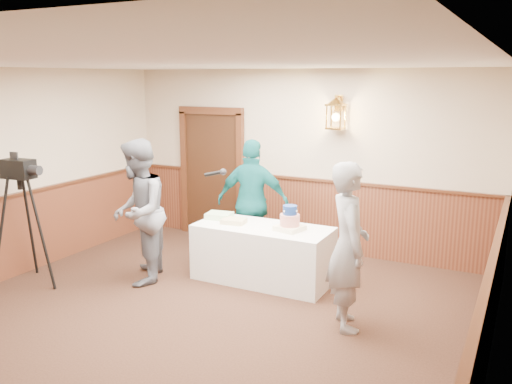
% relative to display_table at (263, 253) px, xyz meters
% --- Properties ---
extents(ground, '(7.00, 7.00, 0.00)m').
position_rel_display_table_xyz_m(ground, '(-0.12, -1.90, -0.38)').
color(ground, black).
rests_on(ground, ground).
extents(room_shell, '(6.02, 7.02, 2.81)m').
position_rel_display_table_xyz_m(room_shell, '(-0.18, -1.45, 1.15)').
color(room_shell, '#C0AC90').
rests_on(room_shell, ground).
extents(display_table, '(1.80, 0.80, 0.75)m').
position_rel_display_table_xyz_m(display_table, '(0.00, 0.00, 0.00)').
color(display_table, white).
rests_on(display_table, ground).
extents(tiered_cake, '(0.38, 0.38, 0.33)m').
position_rel_display_table_xyz_m(tiered_cake, '(0.39, -0.01, 0.50)').
color(tiered_cake, '#F7E9C1').
rests_on(tiered_cake, display_table).
extents(sheet_cake_yellow, '(0.34, 0.28, 0.06)m').
position_rel_display_table_xyz_m(sheet_cake_yellow, '(-0.42, -0.04, 0.41)').
color(sheet_cake_yellow, '#D8C281').
rests_on(sheet_cake_yellow, display_table).
extents(sheet_cake_green, '(0.38, 0.32, 0.08)m').
position_rel_display_table_xyz_m(sheet_cake_green, '(-0.72, 0.09, 0.41)').
color(sheet_cake_green, '#AFDE9D').
rests_on(sheet_cake_green, display_table).
extents(interviewer, '(1.64, 1.15, 1.90)m').
position_rel_display_table_xyz_m(interviewer, '(-1.44, -0.76, 0.58)').
color(interviewer, slate).
rests_on(interviewer, ground).
extents(baker, '(0.71, 0.79, 1.82)m').
position_rel_display_table_xyz_m(baker, '(1.41, -0.81, 0.54)').
color(baker, gray).
rests_on(baker, ground).
extents(assistant_p, '(1.13, 0.63, 1.81)m').
position_rel_display_table_xyz_m(assistant_p, '(-0.46, 0.60, 0.53)').
color(assistant_p, '#115D5F').
rests_on(assistant_p, ground).
extents(tv_camera_rig, '(0.65, 0.61, 1.66)m').
position_rel_display_table_xyz_m(tv_camera_rig, '(-2.68, -1.54, 0.37)').
color(tv_camera_rig, black).
rests_on(tv_camera_rig, ground).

